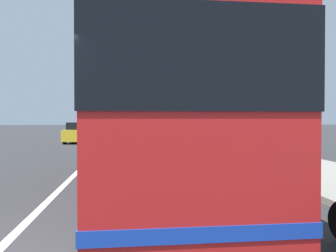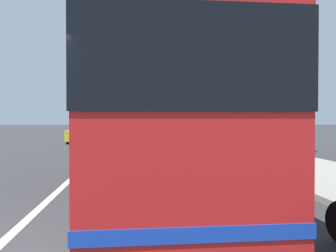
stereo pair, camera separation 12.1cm
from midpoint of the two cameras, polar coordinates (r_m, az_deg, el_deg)
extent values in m
cube|color=gray|center=(15.64, 15.56, -5.06)|extent=(110.00, 3.60, 0.14)
cube|color=silver|center=(14.71, -12.69, -5.69)|extent=(110.00, 0.16, 0.01)
cube|color=red|center=(9.70, -2.96, 2.14)|extent=(12.31, 2.78, 3.12)
cube|color=black|center=(9.72, -2.96, 4.62)|extent=(12.36, 2.83, 1.06)
cube|color=#193FB2|center=(9.77, -2.95, -5.56)|extent=(12.35, 2.82, 0.16)
cylinder|color=black|center=(13.65, -8.88, -4.11)|extent=(1.01, 0.33, 1.00)
cylinder|color=black|center=(13.77, 0.37, -4.05)|extent=(1.01, 0.33, 1.00)
cylinder|color=black|center=(5.89, -10.84, -10.95)|extent=(1.01, 0.33, 1.00)
cylinder|color=black|center=(6.17, 10.45, -10.40)|extent=(1.01, 0.33, 1.00)
cube|color=gray|center=(46.18, -4.13, -0.36)|extent=(4.23, 1.85, 0.83)
cube|color=black|center=(46.04, -4.12, 0.47)|extent=(2.10, 1.65, 0.51)
cylinder|color=black|center=(47.53, -5.16, -0.65)|extent=(0.65, 0.24, 0.64)
cylinder|color=black|center=(47.61, -3.27, -0.65)|extent=(0.65, 0.24, 0.64)
cylinder|color=black|center=(44.77, -5.03, -0.76)|extent=(0.65, 0.24, 0.64)
cylinder|color=black|center=(44.86, -3.03, -0.75)|extent=(0.65, 0.24, 0.64)
cube|color=gold|center=(28.36, -13.33, -1.31)|extent=(4.56, 1.97, 0.79)
cube|color=black|center=(28.48, -13.28, 0.02)|extent=(2.44, 1.72, 0.52)
cylinder|color=black|center=(26.78, -12.26, -1.98)|extent=(0.65, 0.25, 0.64)
cylinder|color=black|center=(27.09, -15.55, -1.96)|extent=(0.65, 0.25, 0.64)
cylinder|color=black|center=(29.69, -11.30, -1.69)|extent=(0.65, 0.25, 0.64)
cylinder|color=black|center=(29.97, -14.28, -1.67)|extent=(0.65, 0.25, 0.64)
cube|color=red|center=(39.55, -12.00, -0.61)|extent=(4.47, 1.87, 0.83)
cube|color=black|center=(39.82, -11.97, 0.41)|extent=(2.05, 1.69, 0.58)
cylinder|color=black|center=(38.02, -10.98, -1.09)|extent=(0.64, 0.23, 0.64)
cylinder|color=black|center=(38.19, -13.45, -1.09)|extent=(0.64, 0.23, 0.64)
cylinder|color=black|center=(40.95, -10.65, -0.94)|extent=(0.64, 0.23, 0.64)
cylinder|color=black|center=(41.10, -12.95, -0.94)|extent=(0.64, 0.23, 0.64)
cylinder|color=brown|center=(19.54, 12.25, 0.08)|extent=(0.38, 0.38, 2.81)
sphere|color=#337F38|center=(19.68, 12.28, 7.80)|extent=(4.13, 4.13, 4.13)
cylinder|color=brown|center=(25.63, 5.58, 1.01)|extent=(0.26, 0.26, 3.42)
sphere|color=#286B2D|center=(25.81, 5.59, 7.71)|extent=(4.34, 4.34, 4.34)
cylinder|color=slate|center=(25.30, 8.49, 4.41)|extent=(0.29, 0.29, 6.43)
camera|label=1|loc=(0.06, -90.37, -0.01)|focal=40.16mm
camera|label=2|loc=(0.06, 89.63, 0.01)|focal=40.16mm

